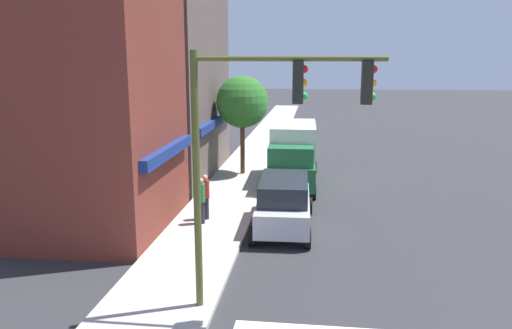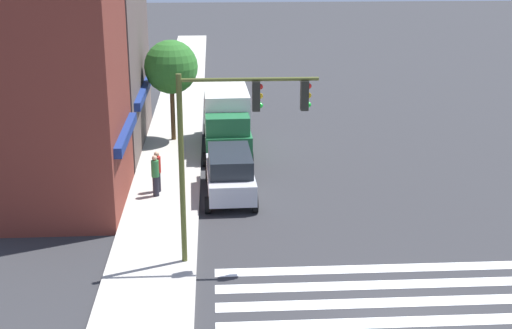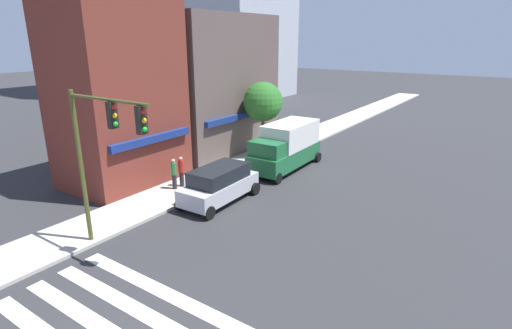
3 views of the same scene
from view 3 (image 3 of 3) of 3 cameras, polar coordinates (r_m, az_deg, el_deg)
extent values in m
cube|color=silver|center=(13.41, -13.00, -21.42)|extent=(0.58, 10.80, 0.01)
cube|color=silver|center=(14.02, -9.40, -19.21)|extent=(0.58, 10.80, 0.01)
cube|color=maroon|center=(24.37, -19.40, 11.41)|extent=(6.46, 5.00, 12.22)
cube|color=navy|center=(22.83, -14.63, 3.51)|extent=(5.49, 0.30, 0.40)
cube|color=brown|center=(30.38, -5.86, 11.23)|extent=(9.73, 5.00, 9.99)
cube|color=navy|center=(29.05, -1.71, 7.04)|extent=(8.27, 0.30, 0.40)
cylinder|color=#474C1E|center=(17.56, -23.64, -0.81)|extent=(0.18, 0.18, 6.49)
cylinder|color=#474C1E|center=(15.10, -20.55, 8.68)|extent=(0.12, 4.37, 0.12)
cube|color=black|center=(15.00, -19.85, 6.66)|extent=(0.32, 0.24, 0.95)
sphere|color=red|center=(14.85, -19.67, 7.73)|extent=(0.18, 0.18, 0.18)
sphere|color=#EAAD14|center=(14.90, -19.55, 6.60)|extent=(0.18, 0.18, 0.18)
sphere|color=green|center=(14.95, -19.43, 5.47)|extent=(0.18, 0.18, 0.18)
cube|color=black|center=(13.81, -16.07, 6.14)|extent=(0.32, 0.24, 0.95)
sphere|color=red|center=(13.65, -15.82, 7.30)|extent=(0.18, 0.18, 0.18)
sphere|color=#EAAD14|center=(13.71, -15.72, 6.07)|extent=(0.18, 0.18, 0.18)
sphere|color=green|center=(13.77, -15.62, 4.84)|extent=(0.18, 0.18, 0.18)
cube|color=#B7B7BC|center=(21.17, -5.23, -3.43)|extent=(4.75, 2.04, 0.85)
cube|color=black|center=(20.90, -5.29, -1.38)|extent=(3.34, 1.84, 0.75)
cylinder|color=black|center=(20.62, -10.70, -5.55)|extent=(0.68, 0.22, 0.68)
cylinder|color=black|center=(19.41, -6.70, -6.87)|extent=(0.68, 0.22, 0.68)
cylinder|color=black|center=(23.29, -3.96, -2.51)|extent=(0.68, 0.22, 0.68)
cylinder|color=black|center=(22.23, -0.11, -3.48)|extent=(0.68, 0.22, 0.68)
cube|color=#1E6638|center=(26.42, 4.19, 1.21)|extent=(6.25, 2.35, 1.10)
cube|color=silver|center=(26.59, 4.93, 4.31)|extent=(4.39, 2.30, 1.60)
cube|color=#1E6638|center=(24.52, 1.88, 2.36)|extent=(1.79, 2.13, 0.90)
cylinder|color=black|center=(25.00, -1.16, -1.04)|extent=(0.68, 0.22, 0.68)
cylinder|color=black|center=(23.85, 3.14, -2.00)|extent=(0.68, 0.22, 0.68)
cylinder|color=black|center=(29.34, 4.99, 1.75)|extent=(0.68, 0.22, 0.68)
cylinder|color=black|center=(28.37, 8.84, 1.04)|extent=(0.68, 0.22, 0.68)
cylinder|color=#23232D|center=(23.08, -11.57, -2.41)|extent=(0.26, 0.26, 0.85)
cylinder|color=#2D7A3D|center=(22.83, -11.69, -0.58)|extent=(0.32, 0.32, 0.70)
sphere|color=tan|center=(22.70, -11.76, 0.52)|extent=(0.22, 0.22, 0.22)
cylinder|color=#23232D|center=(23.41, -10.55, -2.06)|extent=(0.26, 0.26, 0.85)
cylinder|color=red|center=(23.16, -10.65, -0.26)|extent=(0.32, 0.32, 0.70)
sphere|color=tan|center=(23.03, -10.72, 0.83)|extent=(0.22, 0.22, 0.22)
cylinder|color=brown|center=(28.93, 0.99, 4.19)|extent=(0.24, 0.24, 2.92)
sphere|color=#286623|center=(28.46, 1.02, 8.95)|extent=(2.78, 2.78, 2.78)
camera|label=1|loc=(12.14, -67.42, -3.28)|focal=35.00mm
camera|label=2|loc=(18.99, -101.86, 3.41)|focal=50.00mm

